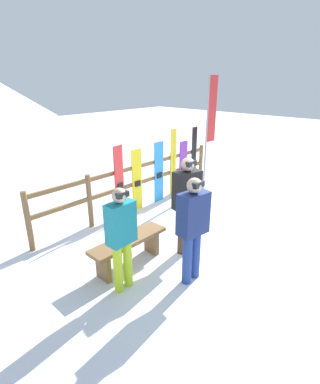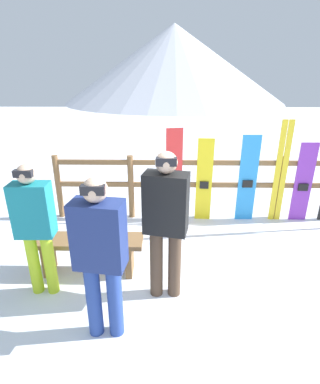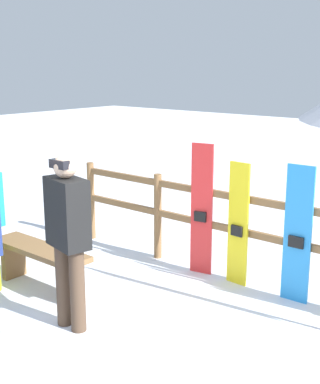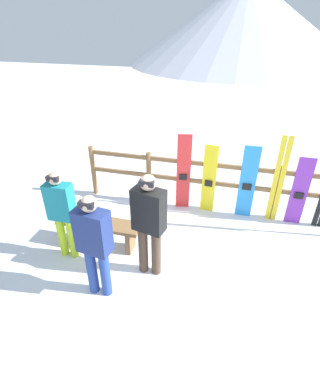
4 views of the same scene
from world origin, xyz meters
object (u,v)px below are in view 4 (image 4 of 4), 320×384
at_px(person_navy, 94,241).
at_px(snowboard_red, 183,173).
at_px(person_black, 149,220).
at_px(ski_pair_yellow, 278,181).
at_px(snowboard_yellow, 209,180).
at_px(person_teal, 61,210).
at_px(snowboard_blue, 247,183).
at_px(bench, 101,228).
at_px(snowboard_purple, 299,192).

relative_size(person_navy, snowboard_red, 1.02).
relative_size(person_navy, person_black, 0.96).
height_order(person_navy, ski_pair_yellow, ski_pair_yellow).
height_order(person_navy, snowboard_yellow, person_navy).
xyz_separation_m(person_navy, person_black, (0.57, 0.57, 0.04)).
distance_m(person_teal, snowboard_blue, 3.35).
height_order(bench, snowboard_blue, snowboard_blue).
xyz_separation_m(person_navy, snowboard_red, (0.71, 2.48, -0.14)).
xyz_separation_m(person_black, snowboard_yellow, (0.64, 1.91, -0.27)).
bearing_deg(person_black, snowboard_purple, 39.98).
bearing_deg(person_teal, bench, 40.37).
distance_m(snowboard_blue, snowboard_purple, 0.93).
bearing_deg(snowboard_purple, snowboard_red, 179.99).
relative_size(snowboard_red, snowboard_purple, 1.16).
bearing_deg(ski_pair_yellow, person_black, -134.53).
bearing_deg(snowboard_yellow, snowboard_purple, -0.00).
distance_m(bench, person_teal, 0.78).
distance_m(snowboard_red, snowboard_yellow, 0.51).
xyz_separation_m(bench, ski_pair_yellow, (2.85, 1.53, 0.50)).
bearing_deg(snowboard_yellow, bench, -136.32).
bearing_deg(bench, snowboard_yellow, 43.68).
bearing_deg(person_black, ski_pair_yellow, 45.47).
distance_m(person_black, snowboard_blue, 2.36).
bearing_deg(person_navy, bench, 112.25).
bearing_deg(person_navy, snowboard_purple, 40.97).
bearing_deg(person_black, snowboard_red, 85.96).
bearing_deg(snowboard_red, snowboard_yellow, -0.02).
distance_m(person_teal, snowboard_red, 2.44).
relative_size(person_black, snowboard_red, 1.07).
relative_size(bench, person_teal, 0.88).
relative_size(person_navy, ski_pair_yellow, 0.94).
bearing_deg(person_teal, snowboard_yellow, 43.01).
bearing_deg(snowboard_red, snowboard_purple, -0.01).
distance_m(person_navy, person_black, 0.81).
bearing_deg(snowboard_red, bench, -125.64).
relative_size(ski_pair_yellow, snowboard_purple, 1.26).
distance_m(person_navy, snowboard_purple, 3.79).
bearing_deg(snowboard_blue, ski_pair_yellow, 0.37).
height_order(snowboard_blue, snowboard_purple, snowboard_blue).
xyz_separation_m(bench, snowboard_red, (1.10, 1.53, 0.42)).
bearing_deg(person_teal, snowboard_red, 51.14).
distance_m(person_black, ski_pair_yellow, 2.69).
distance_m(person_black, snowboard_yellow, 2.04).
bearing_deg(bench, person_black, -21.74).
bearing_deg(snowboard_blue, person_black, -125.35).
relative_size(snowboard_blue, ski_pair_yellow, 0.86).
bearing_deg(person_teal, snowboard_blue, 34.59).
bearing_deg(bench, snowboard_red, 54.36).
distance_m(person_teal, snowboard_purple, 4.14).
height_order(person_navy, snowboard_red, person_navy).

